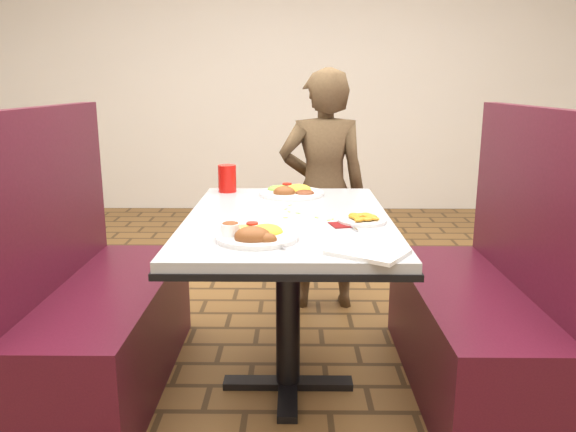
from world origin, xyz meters
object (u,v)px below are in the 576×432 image
object	(u,v)px
dining_table	(288,239)
near_dinner_plate	(255,231)
red_tumbler	(227,178)
plantain_plate	(362,219)
booth_bench_left	(96,314)
booth_bench_right	(481,315)
diner_person	(323,191)
far_dinner_plate	(292,189)

from	to	relation	value
dining_table	near_dinner_plate	world-z (taller)	near_dinner_plate
red_tumbler	plantain_plate	bearing A→B (deg)	-46.22
booth_bench_left	booth_bench_right	xyz separation A→B (m)	(1.60, 0.00, 0.00)
booth_bench_right	red_tumbler	bearing A→B (deg)	155.13
dining_table	red_tumbler	size ratio (longest dim) A/B	9.30
booth_bench_right	red_tumbler	distance (m)	1.30
booth_bench_left	near_dinner_plate	world-z (taller)	booth_bench_left
booth_bench_right	near_dinner_plate	size ratio (longest dim) A/B	4.29
diner_person	red_tumbler	world-z (taller)	diner_person
booth_bench_right	near_dinner_plate	bearing A→B (deg)	-159.08
booth_bench_left	plantain_plate	bearing A→B (deg)	-5.21
near_dinner_plate	far_dinner_plate	distance (m)	0.78
near_dinner_plate	far_dinner_plate	size ratio (longest dim) A/B	0.93
dining_table	near_dinner_plate	bearing A→B (deg)	-107.23
diner_person	plantain_plate	distance (m)	1.03
booth_bench_left	booth_bench_right	size ratio (longest dim) A/B	1.00
diner_person	far_dinner_plate	world-z (taller)	diner_person
diner_person	plantain_plate	xyz separation A→B (m)	(0.10, -1.02, 0.09)
dining_table	diner_person	xyz separation A→B (m)	(0.19, 0.92, 0.02)
near_dinner_plate	red_tumbler	distance (m)	0.88
booth_bench_right	far_dinner_plate	size ratio (longest dim) A/B	3.98
dining_table	red_tumbler	distance (m)	0.61
red_tumbler	booth_bench_left	bearing A→B (deg)	-134.43
near_dinner_plate	far_dinner_plate	bearing A→B (deg)	81.23
booth_bench_left	red_tumbler	size ratio (longest dim) A/B	9.21
dining_table	plantain_plate	bearing A→B (deg)	-19.21
booth_bench_right	booth_bench_left	bearing A→B (deg)	180.00
booth_bench_right	far_dinner_plate	bearing A→B (deg)	151.34
booth_bench_left	diner_person	xyz separation A→B (m)	(0.99, 0.92, 0.34)
dining_table	far_dinner_plate	bearing A→B (deg)	88.35
booth_bench_left	diner_person	bearing A→B (deg)	43.13
diner_person	far_dinner_plate	distance (m)	0.53
diner_person	red_tumbler	distance (m)	0.65
dining_table	red_tumbler	bearing A→B (deg)	120.47
booth_bench_left	red_tumbler	xyz separation A→B (m)	(0.50, 0.51, 0.49)
plantain_plate	red_tumbler	bearing A→B (deg)	133.78
far_dinner_plate	plantain_plate	world-z (taller)	far_dinner_plate
diner_person	dining_table	bearing A→B (deg)	74.75
diner_person	near_dinner_plate	size ratio (longest dim) A/B	4.81
far_dinner_plate	red_tumbler	bearing A→B (deg)	165.73
far_dinner_plate	red_tumbler	distance (m)	0.32
dining_table	near_dinner_plate	distance (m)	0.38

